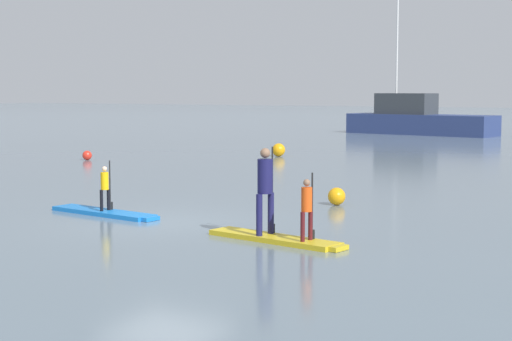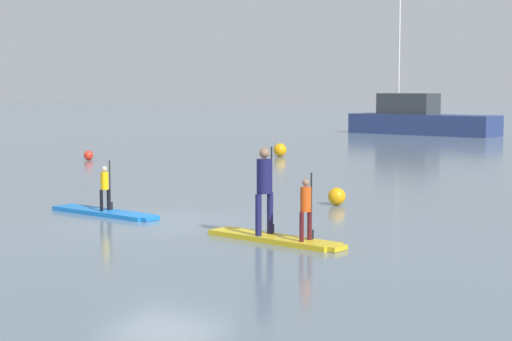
% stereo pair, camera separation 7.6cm
% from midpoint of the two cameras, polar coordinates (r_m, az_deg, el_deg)
% --- Properties ---
extents(ground_plane, '(240.00, 240.00, 0.00)m').
position_cam_midpoint_polar(ground_plane, '(18.39, -6.38, -3.58)').
color(ground_plane, slate).
extents(paddleboard_near, '(3.18, 1.07, 0.10)m').
position_cam_midpoint_polar(paddleboard_near, '(19.75, -10.41, -2.86)').
color(paddleboard_near, blue).
rests_on(paddleboard_near, ground).
extents(paddler_child_solo, '(0.21, 0.37, 1.16)m').
position_cam_midpoint_polar(paddler_child_solo, '(19.67, -10.41, -1.04)').
color(paddler_child_solo, black).
rests_on(paddler_child_solo, paddleboard_near).
extents(paddleboard_far, '(3.08, 1.16, 0.10)m').
position_cam_midpoint_polar(paddleboard_far, '(16.06, 1.29, -4.71)').
color(paddleboard_far, gold).
rests_on(paddleboard_far, ground).
extents(paddler_adult, '(0.35, 0.52, 1.71)m').
position_cam_midpoint_polar(paddler_adult, '(16.09, 0.51, -1.01)').
color(paddler_adult, '#19194C').
rests_on(paddler_adult, paddleboard_far).
extents(paddler_child_front, '(0.24, 0.40, 1.27)m').
position_cam_midpoint_polar(paddler_child_front, '(15.52, 3.38, -2.44)').
color(paddler_child_front, '#4C1419').
rests_on(paddler_child_front, paddleboard_far).
extents(fishing_boat_green_midground, '(10.10, 4.35, 8.79)m').
position_cam_midpoint_polar(fishing_boat_green_midground, '(55.04, 10.97, 3.45)').
color(fishing_boat_green_midground, navy).
rests_on(fishing_boat_green_midground, ground).
extents(mooring_buoy_near, '(0.45, 0.45, 0.45)m').
position_cam_midpoint_polar(mooring_buoy_near, '(21.12, 5.45, -1.77)').
color(mooring_buoy_near, orange).
rests_on(mooring_buoy_near, ground).
extents(mooring_buoy_mid, '(0.57, 0.57, 0.57)m').
position_cam_midpoint_polar(mooring_buoy_mid, '(36.24, 1.50, 1.42)').
color(mooring_buoy_mid, orange).
rests_on(mooring_buoy_mid, ground).
extents(mooring_buoy_far, '(0.39, 0.39, 0.39)m').
position_cam_midpoint_polar(mooring_buoy_far, '(35.09, -11.56, 1.03)').
color(mooring_buoy_far, red).
rests_on(mooring_buoy_far, ground).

